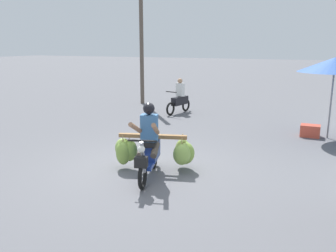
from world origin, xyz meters
TOP-DOWN VIEW (x-y plane):
  - ground_plane at (0.00, 0.00)m, footprint 120.00×120.00m
  - motorbike_main_loaded at (0.39, -0.06)m, footprint 1.84×1.91m
  - motorbike_distant_ahead_left at (-1.64, 6.46)m, footprint 0.59×1.60m
  - market_umbrella_near_shop at (3.86, 4.60)m, footprint 2.05×2.05m
  - produce_crate at (3.37, 4.57)m, footprint 0.56×0.40m
  - utility_pole at (-4.13, 7.99)m, footprint 0.18×0.18m

SIDE VIEW (x-z plane):
  - ground_plane at x=0.00m, z-range 0.00..0.00m
  - produce_crate at x=3.37m, z-range 0.00..0.36m
  - motorbike_main_loaded at x=0.39m, z-range -0.27..1.31m
  - motorbike_distant_ahead_left at x=-1.64m, z-range -0.13..1.27m
  - market_umbrella_near_shop at x=3.86m, z-range 0.97..3.34m
  - utility_pole at x=-4.13m, z-range 0.00..6.53m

